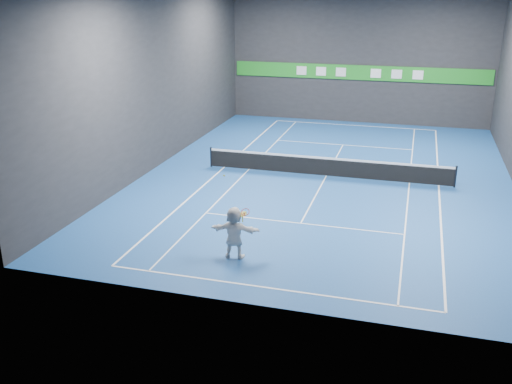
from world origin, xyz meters
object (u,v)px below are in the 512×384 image
(tennis_racket, at_px, (245,213))
(tennis_ball, at_px, (224,176))
(tennis_net, at_px, (327,166))
(player, at_px, (234,233))

(tennis_racket, bearing_deg, tennis_ball, -173.93)
(tennis_net, bearing_deg, tennis_ball, -101.00)
(player, height_order, tennis_racket, player)
(tennis_net, bearing_deg, tennis_racket, -97.19)
(player, height_order, tennis_ball, tennis_ball)
(player, height_order, tennis_net, player)
(tennis_ball, xyz_separation_m, tennis_net, (1.96, 10.11, -2.49))
(tennis_ball, relative_size, tennis_racket, 0.12)
(player, bearing_deg, tennis_racket, -177.58)
(player, bearing_deg, tennis_ball, -0.22)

